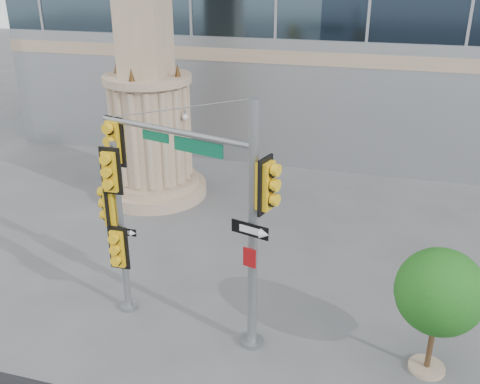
# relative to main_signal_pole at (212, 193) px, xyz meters

# --- Properties ---
(ground) EXTENTS (120.00, 120.00, 0.00)m
(ground) POSITION_rel_main_signal_pole_xyz_m (0.62, -1.03, -4.01)
(ground) COLOR #545456
(ground) RESTS_ON ground
(monument) EXTENTS (4.40, 4.40, 16.60)m
(monument) POSITION_rel_main_signal_pole_xyz_m (-5.38, 7.97, 1.51)
(monument) COLOR tan
(monument) RESTS_ON ground
(main_signal_pole) EXTENTS (4.90, 1.75, 6.47)m
(main_signal_pole) POSITION_rel_main_signal_pole_xyz_m (0.00, 0.00, 0.00)
(main_signal_pole) COLOR slate
(main_signal_pole) RESTS_ON ground
(secondary_signal_pole) EXTENTS (0.86, 0.64, 5.01)m
(secondary_signal_pole) POSITION_rel_main_signal_pole_xyz_m (-2.72, 0.08, -1.07)
(secondary_signal_pole) COLOR slate
(secondary_signal_pole) RESTS_ON ground
(street_tree) EXTENTS (2.09, 2.04, 3.26)m
(street_tree) POSITION_rel_main_signal_pole_xyz_m (5.52, -0.03, -1.87)
(street_tree) COLOR tan
(street_tree) RESTS_ON ground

